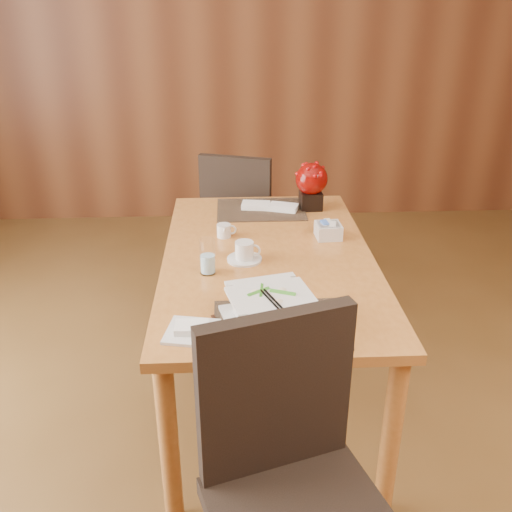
{
  "coord_description": "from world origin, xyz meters",
  "views": [
    {
      "loc": [
        -0.16,
        -1.6,
        1.8
      ],
      "look_at": [
        -0.07,
        0.35,
        0.87
      ],
      "focal_mm": 40.0,
      "sensor_mm": 36.0,
      "label": 1
    }
  ],
  "objects_px": {
    "water_glass": "(208,257)",
    "bread_plate": "(192,332)",
    "berry_decor": "(311,183)",
    "dining_table": "(268,276)",
    "soup_setting": "(271,310)",
    "coffee_cup": "(244,252)",
    "sugar_caddy": "(328,231)",
    "far_chair": "(241,218)",
    "creamer_jug": "(224,231)",
    "near_chair": "(291,474)"
  },
  "relations": [
    {
      "from": "dining_table",
      "to": "bread_plate",
      "type": "bearing_deg",
      "value": -116.96
    },
    {
      "from": "water_glass",
      "to": "sugar_caddy",
      "type": "distance_m",
      "value": 0.64
    },
    {
      "from": "soup_setting",
      "to": "water_glass",
      "type": "height_order",
      "value": "water_glass"
    },
    {
      "from": "berry_decor",
      "to": "far_chair",
      "type": "xyz_separation_m",
      "value": [
        -0.35,
        0.45,
        -0.36
      ]
    },
    {
      "from": "bread_plate",
      "to": "soup_setting",
      "type": "bearing_deg",
      "value": 7.55
    },
    {
      "from": "water_glass",
      "to": "sugar_caddy",
      "type": "bearing_deg",
      "value": 31.41
    },
    {
      "from": "water_glass",
      "to": "creamer_jug",
      "type": "xyz_separation_m",
      "value": [
        0.06,
        0.36,
        -0.04
      ]
    },
    {
      "from": "water_glass",
      "to": "bread_plate",
      "type": "height_order",
      "value": "water_glass"
    },
    {
      "from": "dining_table",
      "to": "bread_plate",
      "type": "xyz_separation_m",
      "value": [
        -0.3,
        -0.59,
        0.1
      ]
    },
    {
      "from": "coffee_cup",
      "to": "far_chair",
      "type": "height_order",
      "value": "far_chair"
    },
    {
      "from": "far_chair",
      "to": "berry_decor",
      "type": "bearing_deg",
      "value": 145.55
    },
    {
      "from": "water_glass",
      "to": "berry_decor",
      "type": "height_order",
      "value": "berry_decor"
    },
    {
      "from": "bread_plate",
      "to": "near_chair",
      "type": "distance_m",
      "value": 0.57
    },
    {
      "from": "soup_setting",
      "to": "coffee_cup",
      "type": "relative_size",
      "value": 2.42
    },
    {
      "from": "dining_table",
      "to": "soup_setting",
      "type": "bearing_deg",
      "value": -93.27
    },
    {
      "from": "water_glass",
      "to": "near_chair",
      "type": "height_order",
      "value": "near_chair"
    },
    {
      "from": "dining_table",
      "to": "coffee_cup",
      "type": "distance_m",
      "value": 0.17
    },
    {
      "from": "soup_setting",
      "to": "far_chair",
      "type": "relative_size",
      "value": 0.38
    },
    {
      "from": "dining_table",
      "to": "far_chair",
      "type": "xyz_separation_m",
      "value": [
        -0.09,
        1.01,
        -0.13
      ]
    },
    {
      "from": "dining_table",
      "to": "coffee_cup",
      "type": "relative_size",
      "value": 10.16
    },
    {
      "from": "water_glass",
      "to": "soup_setting",
      "type": "bearing_deg",
      "value": -61.01
    },
    {
      "from": "creamer_jug",
      "to": "berry_decor",
      "type": "height_order",
      "value": "berry_decor"
    },
    {
      "from": "water_glass",
      "to": "far_chair",
      "type": "bearing_deg",
      "value": 82.08
    },
    {
      "from": "soup_setting",
      "to": "coffee_cup",
      "type": "bearing_deg",
      "value": 84.55
    },
    {
      "from": "water_glass",
      "to": "bread_plate",
      "type": "bearing_deg",
      "value": -95.69
    },
    {
      "from": "sugar_caddy",
      "to": "near_chair",
      "type": "height_order",
      "value": "near_chair"
    },
    {
      "from": "sugar_caddy",
      "to": "far_chair",
      "type": "distance_m",
      "value": 0.94
    },
    {
      "from": "coffee_cup",
      "to": "berry_decor",
      "type": "relative_size",
      "value": 0.61
    },
    {
      "from": "soup_setting",
      "to": "bread_plate",
      "type": "height_order",
      "value": "soup_setting"
    },
    {
      "from": "water_glass",
      "to": "berry_decor",
      "type": "distance_m",
      "value": 0.88
    },
    {
      "from": "water_glass",
      "to": "coffee_cup",
      "type": "bearing_deg",
      "value": 36.49
    },
    {
      "from": "coffee_cup",
      "to": "bread_plate",
      "type": "relative_size",
      "value": 0.88
    },
    {
      "from": "coffee_cup",
      "to": "near_chair",
      "type": "distance_m",
      "value": 1.03
    },
    {
      "from": "coffee_cup",
      "to": "creamer_jug",
      "type": "distance_m",
      "value": 0.27
    },
    {
      "from": "dining_table",
      "to": "soup_setting",
      "type": "height_order",
      "value": "soup_setting"
    },
    {
      "from": "sugar_caddy",
      "to": "bread_plate",
      "type": "xyz_separation_m",
      "value": [
        -0.59,
        -0.77,
        -0.03
      ]
    },
    {
      "from": "sugar_caddy",
      "to": "dining_table",
      "type": "bearing_deg",
      "value": -147.59
    },
    {
      "from": "soup_setting",
      "to": "far_chair",
      "type": "distance_m",
      "value": 1.58
    },
    {
      "from": "creamer_jug",
      "to": "far_chair",
      "type": "bearing_deg",
      "value": 78.9
    },
    {
      "from": "sugar_caddy",
      "to": "berry_decor",
      "type": "relative_size",
      "value": 0.46
    },
    {
      "from": "sugar_caddy",
      "to": "bread_plate",
      "type": "distance_m",
      "value": 0.97
    },
    {
      "from": "sugar_caddy",
      "to": "far_chair",
      "type": "height_order",
      "value": "far_chair"
    },
    {
      "from": "bread_plate",
      "to": "berry_decor",
      "type": "bearing_deg",
      "value": 64.12
    },
    {
      "from": "dining_table",
      "to": "berry_decor",
      "type": "height_order",
      "value": "berry_decor"
    },
    {
      "from": "water_glass",
      "to": "creamer_jug",
      "type": "distance_m",
      "value": 0.37
    },
    {
      "from": "far_chair",
      "to": "creamer_jug",
      "type": "bearing_deg",
      "value": 100.45
    },
    {
      "from": "bread_plate",
      "to": "far_chair",
      "type": "height_order",
      "value": "far_chair"
    },
    {
      "from": "bread_plate",
      "to": "near_chair",
      "type": "xyz_separation_m",
      "value": [
        0.29,
        -0.46,
        -0.18
      ]
    },
    {
      "from": "dining_table",
      "to": "berry_decor",
      "type": "relative_size",
      "value": 6.19
    },
    {
      "from": "coffee_cup",
      "to": "sugar_caddy",
      "type": "relative_size",
      "value": 1.32
    }
  ]
}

